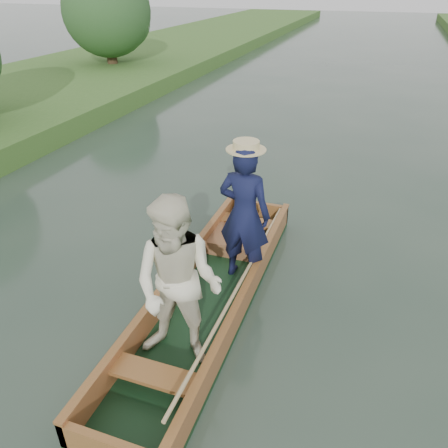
% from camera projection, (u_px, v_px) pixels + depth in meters
% --- Properties ---
extents(ground, '(120.00, 120.00, 0.00)m').
position_uv_depth(ground, '(210.00, 303.00, 6.06)').
color(ground, '#283D30').
rests_on(ground, ground).
extents(trees_far, '(22.93, 12.97, 4.51)m').
position_uv_depth(trees_far, '(265.00, 34.00, 12.24)').
color(trees_far, '#47331E').
rests_on(trees_far, ground).
extents(punt, '(1.21, 5.00, 2.14)m').
position_uv_depth(punt, '(208.00, 266.00, 5.42)').
color(punt, black).
rests_on(punt, ground).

